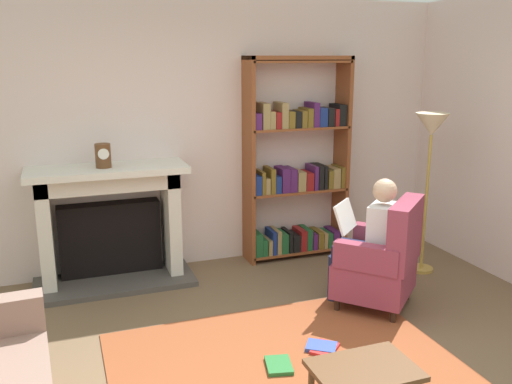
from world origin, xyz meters
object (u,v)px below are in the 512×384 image
at_px(mantel_clock, 103,156).
at_px(seated_reader, 370,237).
at_px(armchair_reading, 383,261).
at_px(side_table, 364,381).
at_px(fireplace, 110,221).
at_px(floor_lamp, 431,139).
at_px(bookshelf, 297,166).

distance_m(mantel_clock, seated_reader, 2.48).
distance_m(armchair_reading, side_table, 1.84).
bearing_deg(seated_reader, mantel_clock, -72.78).
xyz_separation_m(fireplace, armchair_reading, (2.13, -1.39, -0.17)).
relative_size(mantel_clock, floor_lamp, 0.14).
bearing_deg(bookshelf, seated_reader, -85.77).
height_order(fireplace, mantel_clock, mantel_clock).
distance_m(bookshelf, floor_lamp, 1.38).
xyz_separation_m(seated_reader, floor_lamp, (0.93, 0.49, 0.73)).
bearing_deg(bookshelf, side_table, -107.02).
bearing_deg(bookshelf, mantel_clock, -176.08).
bearing_deg(fireplace, mantel_clock, -107.23).
bearing_deg(side_table, mantel_clock, 111.28).
relative_size(armchair_reading, side_table, 1.73).
bearing_deg(armchair_reading, bookshelf, -125.54).
height_order(fireplace, armchair_reading, fireplace).
xyz_separation_m(fireplace, floor_lamp, (2.97, -0.81, 0.75)).
bearing_deg(floor_lamp, bookshelf, 140.48).
bearing_deg(side_table, seated_reader, 57.85).
xyz_separation_m(armchair_reading, seated_reader, (-0.08, 0.09, 0.20)).
height_order(bookshelf, floor_lamp, bookshelf).
xyz_separation_m(fireplace, bookshelf, (1.95, 0.03, 0.40)).
height_order(bookshelf, armchair_reading, bookshelf).
relative_size(bookshelf, side_table, 3.80).
distance_m(fireplace, armchair_reading, 2.55).
relative_size(fireplace, armchair_reading, 1.53).
bearing_deg(floor_lamp, mantel_clock, 166.69).
relative_size(armchair_reading, floor_lamp, 0.61).
height_order(side_table, floor_lamp, floor_lamp).
bearing_deg(floor_lamp, side_table, -132.81).
height_order(armchair_reading, floor_lamp, floor_lamp).
height_order(mantel_clock, bookshelf, bookshelf).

